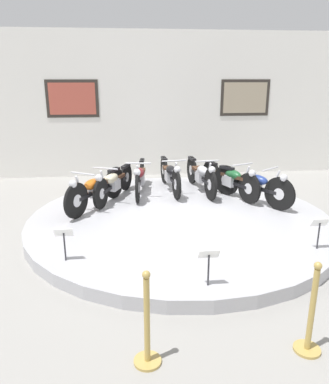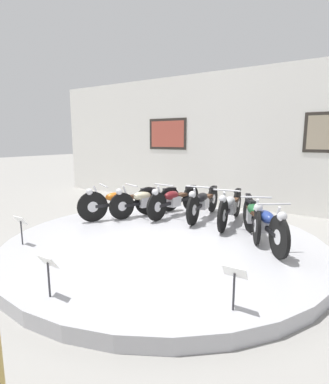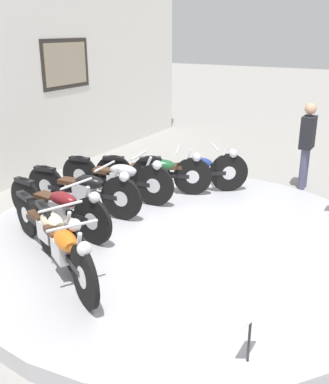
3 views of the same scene
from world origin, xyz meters
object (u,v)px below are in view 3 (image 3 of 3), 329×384
object	(u,v)px
motorcycle_blue	(192,170)
motorcycle_cream	(49,227)
motorcycle_orange	(63,246)
motorcycle_green	(155,171)
motorcycle_silver	(118,177)
info_placard_front_left	(250,325)
motorcycle_maroon	(59,205)
motorcycle_black	(84,188)
visitor_standing	(307,141)

from	to	relation	value
motorcycle_blue	motorcycle_cream	bearing A→B (deg)	169.74
motorcycle_orange	motorcycle_green	bearing A→B (deg)	10.34
motorcycle_cream	motorcycle_silver	bearing A→B (deg)	10.45
motorcycle_orange	info_placard_front_left	xyz separation A→B (m)	(-0.28, -2.27, -0.03)
motorcycle_cream	motorcycle_silver	size ratio (longest dim) A/B	0.91
motorcycle_maroon	motorcycle_black	xyz separation A→B (m)	(0.70, 0.13, 0.01)
motorcycle_silver	info_placard_front_left	world-z (taller)	motorcycle_silver
motorcycle_green	visitor_standing	bearing A→B (deg)	-44.13
motorcycle_cream	info_placard_front_left	xyz separation A→B (m)	(-0.62, -2.80, -0.01)
motorcycle_green	info_placard_front_left	world-z (taller)	motorcycle_green
motorcycle_orange	motorcycle_blue	xyz separation A→B (m)	(3.25, 0.00, -0.00)
motorcycle_blue	info_placard_front_left	distance (m)	4.19
motorcycle_black	motorcycle_green	bearing A→B (deg)	-21.08
motorcycle_orange	info_placard_front_left	world-z (taller)	motorcycle_orange
motorcycle_blue	motorcycle_black	bearing A→B (deg)	147.82
motorcycle_orange	motorcycle_cream	size ratio (longest dim) A/B	0.97
motorcycle_blue	motorcycle_orange	bearing A→B (deg)	-179.97
motorcycle_cream	motorcycle_maroon	world-z (taller)	motorcycle_maroon
motorcycle_maroon	visitor_standing	xyz separation A→B (m)	(4.06, -2.38, 0.32)
motorcycle_cream	motorcycle_blue	world-z (taller)	motorcycle_blue
motorcycle_maroon	motorcycle_blue	bearing A→B (deg)	-20.93
motorcycle_blue	visitor_standing	world-z (taller)	visitor_standing
motorcycle_maroon	motorcycle_silver	world-z (taller)	motorcycle_silver
motorcycle_maroon	motorcycle_blue	size ratio (longest dim) A/B	1.18
motorcycle_maroon	motorcycle_blue	world-z (taller)	motorcycle_blue
visitor_standing	motorcycle_blue	bearing A→B (deg)	139.35
visitor_standing	motorcycle_green	bearing A→B (deg)	135.87
motorcycle_cream	motorcycle_green	size ratio (longest dim) A/B	0.99
info_placard_front_left	motorcycle_black	bearing A→B (deg)	59.95
motorcycle_maroon	motorcycle_cream	bearing A→B (deg)	-147.92
motorcycle_cream	motorcycle_maroon	distance (m)	0.68
motorcycle_orange	motorcycle_green	size ratio (longest dim) A/B	0.96
motorcycle_black	motorcycle_blue	xyz separation A→B (m)	(1.62, -1.02, 0.00)
motorcycle_cream	motorcycle_orange	bearing A→B (deg)	-122.89
motorcycle_green	motorcycle_cream	bearing A→B (deg)	-179.95
motorcycle_maroon	visitor_standing	size ratio (longest dim) A/B	1.23
motorcycle_orange	motorcycle_maroon	bearing A→B (deg)	44.05
motorcycle_maroon	info_placard_front_left	world-z (taller)	motorcycle_maroon
motorcycle_cream	motorcycle_green	world-z (taller)	motorcycle_green
motorcycle_black	motorcycle_green	world-z (taller)	motorcycle_black
motorcycle_blue	info_placard_front_left	bearing A→B (deg)	-147.19
motorcycle_silver	motorcycle_maroon	bearing A→B (deg)	-179.92
motorcycle_orange	motorcycle_cream	bearing A→B (deg)	57.11
motorcycle_orange	motorcycle_cream	xyz separation A→B (m)	(0.34, 0.53, -0.02)
motorcycle_maroon	visitor_standing	bearing A→B (deg)	-30.37
motorcycle_black	info_placard_front_left	size ratio (longest dim) A/B	3.92
motorcycle_orange	visitor_standing	distance (m)	5.21
motorcycle_blue	info_placard_front_left	size ratio (longest dim) A/B	3.28
motorcycle_orange	motorcycle_silver	xyz separation A→B (m)	(2.32, 0.89, -0.00)
motorcycle_green	motorcycle_silver	bearing A→B (deg)	147.91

